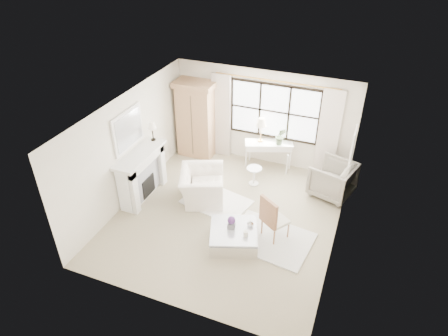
{
  "coord_description": "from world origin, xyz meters",
  "views": [
    {
      "loc": [
        2.65,
        -6.85,
        6.13
      ],
      "look_at": [
        -0.14,
        0.2,
        1.21
      ],
      "focal_mm": 32.0,
      "sensor_mm": 36.0,
      "label": 1
    }
  ],
  "objects_px": {
    "console_table": "(268,155)",
    "club_armchair": "(202,186)",
    "armoire": "(196,119)",
    "coffee_table": "(234,236)"
  },
  "relations": [
    {
      "from": "console_table",
      "to": "club_armchair",
      "type": "xyz_separation_m",
      "value": [
        -1.11,
        -2.01,
        -0.01
      ]
    },
    {
      "from": "coffee_table",
      "to": "console_table",
      "type": "bearing_deg",
      "value": 73.37
    },
    {
      "from": "armoire",
      "to": "club_armchair",
      "type": "distance_m",
      "value": 2.36
    },
    {
      "from": "armoire",
      "to": "club_armchair",
      "type": "xyz_separation_m",
      "value": [
        1.05,
        -1.98,
        -0.75
      ]
    },
    {
      "from": "coffee_table",
      "to": "club_armchair",
      "type": "bearing_deg",
      "value": 116.98
    },
    {
      "from": "armoire",
      "to": "console_table",
      "type": "relative_size",
      "value": 1.63
    },
    {
      "from": "armoire",
      "to": "coffee_table",
      "type": "height_order",
      "value": "armoire"
    },
    {
      "from": "armoire",
      "to": "club_armchair",
      "type": "height_order",
      "value": "armoire"
    },
    {
      "from": "armoire",
      "to": "coffee_table",
      "type": "bearing_deg",
      "value": -53.44
    },
    {
      "from": "coffee_table",
      "to": "armoire",
      "type": "bearing_deg",
      "value": 106.42
    }
  ]
}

